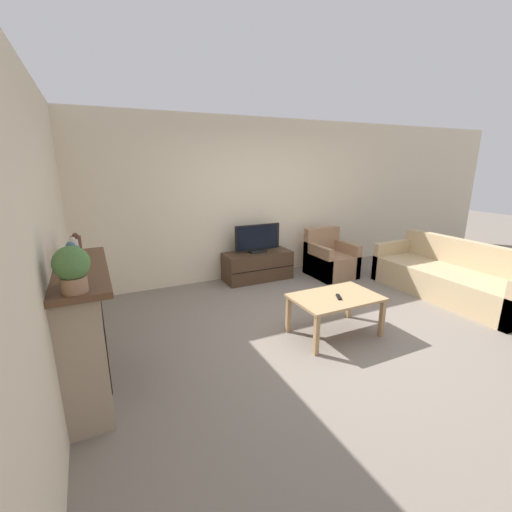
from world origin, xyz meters
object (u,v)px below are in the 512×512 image
at_px(mantel_vase_centre_left, 75,255).
at_px(potted_plant, 72,267).
at_px(coffee_table, 336,301).
at_px(fireplace, 84,330).
at_px(tv_stand, 258,266).
at_px(remote, 339,297).
at_px(mantel_vase_left, 73,265).
at_px(couch, 451,279).
at_px(armchair, 330,260).
at_px(mantel_clock, 76,255).
at_px(tv, 258,240).
at_px(mantel_vase_right, 77,245).

bearing_deg(mantel_vase_centre_left, potted_plant, -90.00).
bearing_deg(coffee_table, fireplace, 176.91).
distance_m(tv_stand, coffee_table, 2.17).
distance_m(tv_stand, remote, 2.23).
relative_size(mantel_vase_left, remote, 2.05).
bearing_deg(couch, armchair, 122.45).
bearing_deg(fireplace, mantel_vase_centre_left, -80.97).
height_order(mantel_clock, tv, mantel_clock).
bearing_deg(tv, remote, -91.32).
distance_m(tv, armchair, 1.39).
height_order(mantel_vase_centre_left, tv, mantel_vase_centre_left).
distance_m(tv_stand, tv, 0.47).
bearing_deg(potted_plant, tv, 44.73).
height_order(mantel_vase_right, remote, mantel_vase_right).
bearing_deg(coffee_table, remote, -91.54).
xyz_separation_m(tv_stand, armchair, (1.27, -0.36, 0.03)).
xyz_separation_m(mantel_vase_left, mantel_vase_centre_left, (0.00, 0.32, -0.01)).
height_order(mantel_clock, coffee_table, mantel_clock).
xyz_separation_m(mantel_vase_left, tv_stand, (2.65, 2.45, -1.04)).
distance_m(mantel_vase_left, coffee_table, 2.75).
xyz_separation_m(potted_plant, tv, (2.65, 2.62, -0.60)).
bearing_deg(mantel_vase_left, fireplace, 92.27).
relative_size(mantel_vase_left, tv_stand, 0.27).
distance_m(fireplace, coffee_table, 2.62).
xyz_separation_m(fireplace, coffee_table, (2.61, -0.14, -0.16)).
bearing_deg(armchair, mantel_vase_left, -151.97).
bearing_deg(couch, tv, 139.35).
bearing_deg(armchair, tv_stand, 164.04).
bearing_deg(potted_plant, coffee_table, 10.00).
xyz_separation_m(mantel_vase_left, tv, (2.65, 2.45, -0.57)).
bearing_deg(coffee_table, couch, 4.81).
bearing_deg(tv, mantel_vase_left, -137.26).
height_order(potted_plant, tv, potted_plant).
height_order(mantel_vase_left, mantel_vase_right, mantel_vase_left).
height_order(mantel_vase_left, tv_stand, mantel_vase_left).
height_order(mantel_vase_left, potted_plant, potted_plant).
bearing_deg(mantel_vase_left, tv_stand, 42.76).
bearing_deg(potted_plant, tv_stand, 44.75).
distance_m(mantel_vase_right, remote, 2.77).
xyz_separation_m(armchair, coffee_table, (-1.32, -1.80, 0.14)).
xyz_separation_m(mantel_vase_centre_left, tv_stand, (2.65, 2.13, -1.03)).
bearing_deg(potted_plant, mantel_clock, 89.94).
distance_m(potted_plant, tv, 3.77).
xyz_separation_m(tv, couch, (2.29, -1.97, -0.43)).
bearing_deg(fireplace, coffee_table, -3.09).
height_order(mantel_clock, tv_stand, mantel_clock).
relative_size(mantel_vase_left, mantel_clock, 2.07).
bearing_deg(potted_plant, armchair, 30.00).
xyz_separation_m(armchair, remote, (-1.32, -1.85, 0.21)).
relative_size(mantel_vase_centre_left, tv, 0.34).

